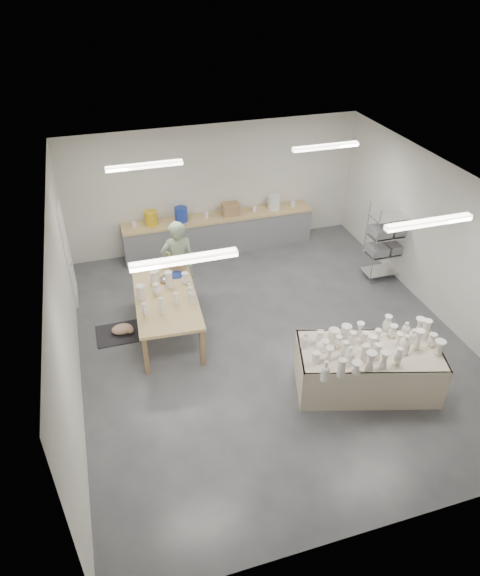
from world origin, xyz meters
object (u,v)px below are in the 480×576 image
object	(u,v)px
potter	(178,263)
red_stool	(178,282)
drying_table	(367,367)
work_table	(167,293)

from	to	relation	value
potter	red_stool	bearing A→B (deg)	-89.65
potter	drying_table	bearing A→B (deg)	126.29
drying_table	red_stool	world-z (taller)	drying_table
work_table	drying_table	bearing A→B (deg)	-37.78
work_table	red_stool	world-z (taller)	work_table
potter	red_stool	xyz separation A→B (m)	(0.00, 0.27, -0.62)
drying_table	work_table	distance (m)	3.85
drying_table	potter	world-z (taller)	potter
work_table	potter	world-z (taller)	potter
red_stool	potter	bearing A→B (deg)	-90.00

